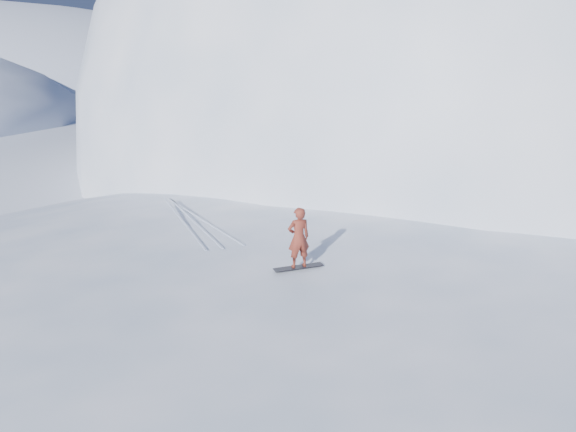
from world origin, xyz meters
name	(u,v)px	position (x,y,z in m)	size (l,w,h in m)	color
ground	(293,357)	(0.00, 0.00, 0.00)	(400.00, 400.00, 0.00)	white
near_ridge	(297,302)	(1.00, 3.00, 0.00)	(36.00, 28.00, 4.80)	white
summit_peak	(457,150)	(22.00, 26.00, 0.00)	(60.00, 56.00, 56.00)	white
peak_shoulder	(352,174)	(10.00, 20.00, 0.00)	(28.00, 24.00, 18.00)	white
wind_bumps	(255,322)	(-0.56, 2.12, 0.00)	(16.00, 14.40, 1.00)	white
snowboard	(298,267)	(0.26, 0.38, 2.41)	(1.32, 0.25, 0.02)	black
snowboarder	(299,238)	(0.26, 0.38, 3.22)	(0.59, 0.38, 1.60)	maroon
board_tracks	(192,219)	(-2.00, 5.21, 2.42)	(2.02, 5.95, 0.04)	silver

